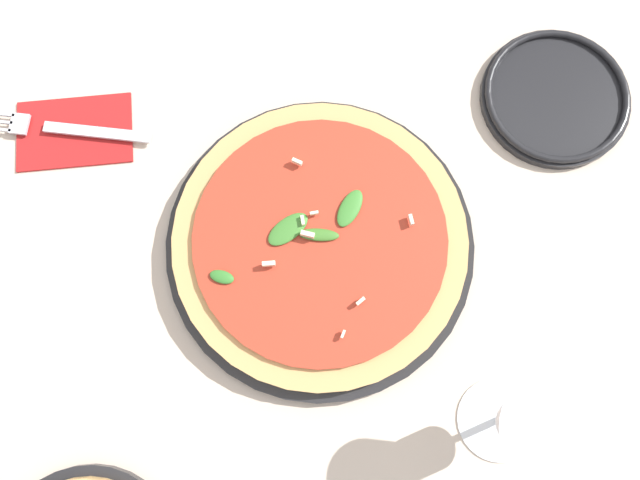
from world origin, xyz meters
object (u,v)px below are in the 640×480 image
(fork, at_px, (66,129))
(side_plate_white, at_px, (556,97))
(wine_glass, at_px, (529,425))
(pizza_arugula_main, at_px, (320,243))

(fork, bearing_deg, side_plate_white, -169.53)
(wine_glass, height_order, fork, wine_glass)
(pizza_arugula_main, relative_size, fork, 1.73)
(wine_glass, relative_size, side_plate_white, 0.87)
(pizza_arugula_main, height_order, wine_glass, wine_glass)
(pizza_arugula_main, height_order, side_plate_white, pizza_arugula_main)
(wine_glass, relative_size, fork, 0.77)
(fork, height_order, side_plate_white, side_plate_white)
(wine_glass, distance_m, fork, 0.56)
(wine_glass, bearing_deg, fork, -44.28)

